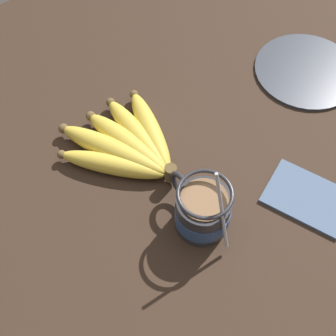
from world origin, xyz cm
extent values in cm
cube|color=#332319|center=(0.00, 0.00, 1.37)|extent=(120.18, 120.18, 2.74)
cylinder|color=#28282D|center=(-6.70, -0.18, 6.47)|extent=(8.25, 8.25, 7.48)
cylinder|color=navy|center=(-6.70, -0.18, 6.00)|extent=(8.45, 8.45, 3.27)
torus|color=#28282D|center=(-1.68, -0.18, 7.40)|extent=(5.38, 0.90, 5.38)
cylinder|color=#846042|center=(-6.70, -0.18, 10.31)|extent=(7.05, 7.05, 0.40)
torus|color=#28282D|center=(-6.70, -0.18, 12.07)|extent=(8.25, 8.25, 0.60)
cylinder|color=#B2B2B7|center=(-10.33, -0.18, 11.78)|extent=(4.84, 0.50, 15.23)
ellipsoid|color=#B2B2B7|center=(-8.15, -0.18, 4.24)|extent=(3.00, 2.00, 0.80)
cylinder|color=brown|center=(2.16, -0.83, 5.51)|extent=(2.00, 2.00, 3.00)
ellipsoid|color=gold|center=(11.56, -3.72, 4.52)|extent=(17.94, 8.60, 3.56)
sphere|color=brown|center=(20.00, -6.32, 4.52)|extent=(1.60, 1.60, 1.60)
ellipsoid|color=gold|center=(12.13, -1.37, 4.53)|extent=(18.14, 4.56, 3.59)
sphere|color=brown|center=(21.10, -1.85, 4.53)|extent=(1.61, 1.61, 1.61)
ellipsoid|color=gold|center=(11.84, 1.04, 4.64)|extent=(18.12, 7.09, 3.82)
sphere|color=brown|center=(20.54, 2.71, 4.64)|extent=(1.72, 1.72, 1.72)
ellipsoid|color=gold|center=(12.08, 3.77, 4.68)|extent=(19.66, 11.89, 3.89)
sphere|color=brown|center=(21.09, 7.95, 4.68)|extent=(1.75, 1.75, 1.75)
ellipsoid|color=gold|center=(9.86, 5.38, 4.43)|extent=(15.97, 13.79, 3.38)
sphere|color=brown|center=(16.78, 10.96, 4.43)|extent=(1.52, 1.52, 1.52)
cube|color=slate|center=(-13.95, -16.37, 3.04)|extent=(15.67, 13.39, 0.60)
cylinder|color=#333842|center=(5.62, -36.88, 3.04)|extent=(19.94, 19.94, 0.60)
camera|label=1|loc=(-28.75, 23.73, 69.32)|focal=50.00mm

